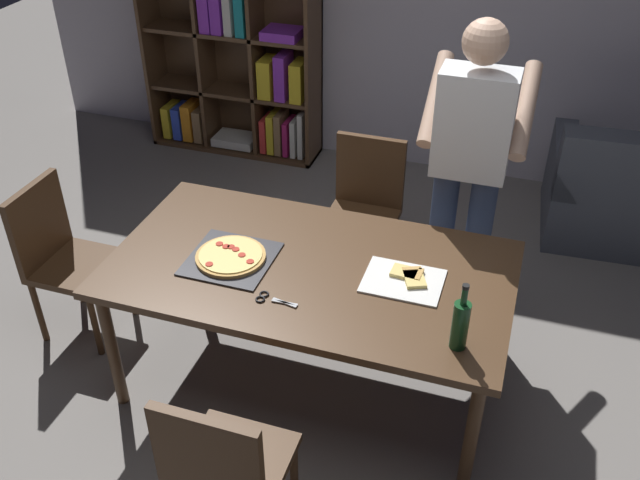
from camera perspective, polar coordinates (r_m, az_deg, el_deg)
ground_plane at (r=3.81m, az=-0.72°, el=-11.17°), size 12.00×12.00×0.00m
dining_table at (r=3.36m, az=-0.81°, el=-2.97°), size 1.90×1.05×0.75m
chair_near_camera at (r=2.82m, az=-7.80°, el=-17.80°), size 0.42×0.42×0.90m
chair_far_side at (r=4.26m, az=3.65°, el=3.06°), size 0.42×0.42×0.90m
chair_left_end at (r=4.07m, az=-20.23°, el=-0.87°), size 0.42×0.42×0.90m
bookshelf at (r=5.71m, az=-6.91°, el=15.74°), size 1.40×0.35×1.95m
person_serving_pizza at (r=3.74m, az=12.00°, el=6.16°), size 0.55×0.54×1.75m
pepperoni_pizza_on_tray at (r=3.38m, az=-7.24°, el=-1.38°), size 0.40×0.40×0.04m
pizza_slices_on_towel at (r=3.25m, az=6.98°, el=-3.14°), size 0.36×0.28×0.03m
wine_bottle at (r=2.87m, az=11.30°, el=-6.68°), size 0.07×0.07×0.32m
kitchen_scissors at (r=3.12m, az=-4.06°, el=-4.77°), size 0.20×0.09×0.01m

